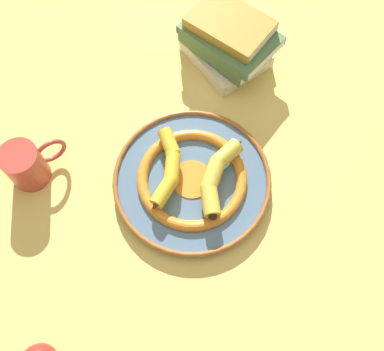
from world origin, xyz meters
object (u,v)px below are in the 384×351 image
banana_b (168,168)px  decorative_bowl (192,180)px  book_stack (228,42)px  banana_a (217,175)px  coffee_mug (27,164)px

banana_b → decorative_bowl: bearing=-98.4°
banana_b → book_stack: (0.10, -0.32, 0.01)m
banana_b → banana_a: bearing=-93.9°
decorative_bowl → coffee_mug: coffee_mug is taller
banana_a → coffee_mug: bearing=-74.3°
banana_a → coffee_mug: size_ratio=1.40×
decorative_bowl → banana_b: (0.04, 0.02, 0.03)m
banana_a → banana_b: bearing=-79.1°
book_stack → coffee_mug: bearing=-98.4°
banana_b → coffee_mug: coffee_mug is taller
banana_a → coffee_mug: coffee_mug is taller
decorative_bowl → banana_a: size_ratio=1.81×
book_stack → coffee_mug: (0.13, 0.50, -0.01)m
decorative_bowl → banana_a: bearing=-144.7°
decorative_bowl → coffee_mug: (0.27, 0.20, 0.03)m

